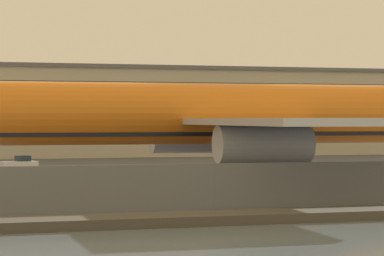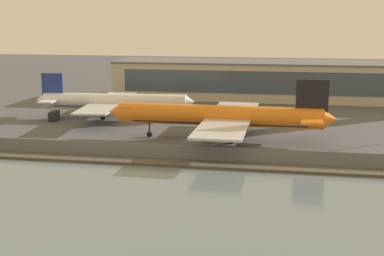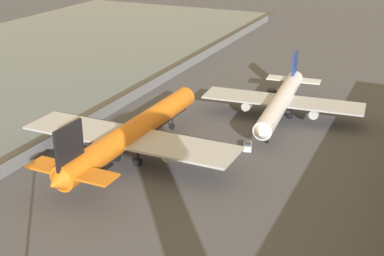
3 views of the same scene
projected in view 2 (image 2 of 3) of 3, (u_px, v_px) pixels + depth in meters
ground_plane at (194, 140)px, 118.13m from camera, size 500.00×500.00×0.00m
shoreline_seawall at (174, 164)px, 98.33m from camera, size 320.00×3.00×0.50m
perimeter_fence at (179, 152)px, 102.44m from camera, size 280.00×0.10×2.72m
cargo_jet_orange at (222, 116)px, 117.31m from camera, size 50.72×43.54×14.04m
passenger_jet_white at (112, 101)px, 142.82m from camera, size 43.29×37.48×12.12m
baggage_tug at (182, 119)px, 138.92m from camera, size 3.53×2.47×1.80m
ops_van at (54, 115)px, 141.08m from camera, size 3.14×5.52×2.48m
terminal_building at (286, 81)px, 176.06m from camera, size 113.66×21.26×12.42m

